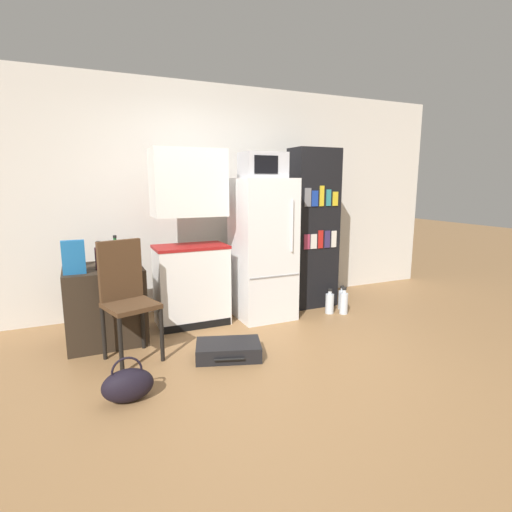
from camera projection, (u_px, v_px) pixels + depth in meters
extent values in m
plane|color=olive|center=(280.00, 368.00, 3.34)|extent=(24.00, 24.00, 0.00)
cube|color=silver|center=(221.00, 198.00, 4.97)|extent=(6.40, 0.10, 2.68)
cube|color=#2D2319|center=(105.00, 304.00, 3.89)|extent=(0.71, 0.68, 0.73)
cube|color=white|center=(192.00, 286.00, 4.35)|extent=(0.76, 0.45, 0.84)
cube|color=maroon|center=(190.00, 247.00, 4.27)|extent=(0.77, 0.46, 0.03)
cube|color=white|center=(189.00, 183.00, 4.15)|extent=(0.76, 0.38, 0.70)
cube|color=black|center=(198.00, 326.00, 4.21)|extent=(0.73, 0.01, 0.08)
cube|color=white|center=(263.00, 249.00, 4.53)|extent=(0.62, 0.63, 1.58)
cube|color=gray|center=(275.00, 276.00, 4.29)|extent=(0.59, 0.01, 0.01)
cylinder|color=silver|center=(293.00, 226.00, 4.26)|extent=(0.02, 0.02, 0.55)
cube|color=#B7B7BC|center=(263.00, 165.00, 4.36)|extent=(0.47, 0.35, 0.28)
cube|color=black|center=(266.00, 165.00, 4.18)|extent=(0.27, 0.01, 0.19)
cube|color=black|center=(313.00, 229.00, 4.92)|extent=(0.57, 0.35, 1.94)
cube|color=#A33351|center=(307.00, 242.00, 4.70)|extent=(0.08, 0.01, 0.18)
cube|color=silver|center=(314.00, 241.00, 4.74)|extent=(0.08, 0.01, 0.17)
cube|color=red|center=(321.00, 239.00, 4.78)|extent=(0.07, 0.01, 0.22)
cube|color=#332856|center=(327.00, 239.00, 4.81)|extent=(0.07, 0.01, 0.21)
cube|color=silver|center=(334.00, 239.00, 4.85)|extent=(0.07, 0.01, 0.20)
cube|color=slate|center=(308.00, 197.00, 4.61)|extent=(0.08, 0.01, 0.21)
cube|color=#193899|center=(315.00, 199.00, 4.65)|extent=(0.08, 0.01, 0.18)
cube|color=gold|center=(322.00, 196.00, 4.68)|extent=(0.06, 0.01, 0.24)
cube|color=teal|center=(329.00, 198.00, 4.72)|extent=(0.06, 0.01, 0.19)
cube|color=gold|center=(335.00, 199.00, 4.77)|extent=(0.07, 0.01, 0.17)
cylinder|color=#AD1914|center=(120.00, 256.00, 4.03)|extent=(0.09, 0.09, 0.13)
cylinder|color=#AD1914|center=(119.00, 248.00, 4.02)|extent=(0.04, 0.04, 0.02)
cylinder|color=black|center=(119.00, 246.00, 4.02)|extent=(0.05, 0.05, 0.01)
cylinder|color=#1E47A3|center=(72.00, 258.00, 3.79)|extent=(0.09, 0.09, 0.19)
cylinder|color=#1E47A3|center=(71.00, 246.00, 3.77)|extent=(0.04, 0.04, 0.03)
cylinder|color=black|center=(71.00, 243.00, 3.76)|extent=(0.05, 0.05, 0.02)
cylinder|color=black|center=(99.00, 259.00, 3.69)|extent=(0.08, 0.08, 0.21)
cylinder|color=black|center=(98.00, 246.00, 3.67)|extent=(0.03, 0.03, 0.04)
cylinder|color=black|center=(98.00, 242.00, 3.67)|extent=(0.04, 0.04, 0.02)
cylinder|color=#1E6028|center=(116.00, 255.00, 3.79)|extent=(0.06, 0.06, 0.24)
cylinder|color=#1E6028|center=(115.00, 240.00, 3.76)|extent=(0.03, 0.03, 0.04)
cylinder|color=black|center=(115.00, 237.00, 3.75)|extent=(0.03, 0.03, 0.02)
cylinder|color=silver|center=(110.00, 263.00, 3.89)|extent=(0.15, 0.15, 0.04)
cube|color=#1E66A8|center=(74.00, 257.00, 3.51)|extent=(0.19, 0.07, 0.30)
cylinder|color=black|center=(121.00, 346.00, 3.20)|extent=(0.04, 0.04, 0.48)
cylinder|color=black|center=(162.00, 335.00, 3.44)|extent=(0.04, 0.04, 0.48)
cylinder|color=black|center=(104.00, 333.00, 3.47)|extent=(0.04, 0.04, 0.48)
cylinder|color=black|center=(143.00, 324.00, 3.71)|extent=(0.04, 0.04, 0.48)
cube|color=#4C331E|center=(131.00, 306.00, 3.41)|extent=(0.50, 0.50, 0.04)
cube|color=#4C331E|center=(120.00, 270.00, 3.49)|extent=(0.38, 0.16, 0.53)
cube|color=black|center=(228.00, 350.00, 3.54)|extent=(0.65, 0.51, 0.13)
cylinder|color=black|center=(229.00, 359.00, 3.35)|extent=(0.25, 0.10, 0.02)
ellipsoid|color=black|center=(128.00, 385.00, 2.82)|extent=(0.36, 0.20, 0.24)
torus|color=black|center=(127.00, 371.00, 2.80)|extent=(0.21, 0.02, 0.21)
cylinder|color=silver|center=(344.00, 303.00, 4.71)|extent=(0.10, 0.10, 0.25)
cylinder|color=silver|center=(344.00, 291.00, 4.68)|extent=(0.04, 0.04, 0.04)
cylinder|color=black|center=(344.00, 289.00, 4.68)|extent=(0.05, 0.05, 0.03)
cylinder|color=silver|center=(330.00, 304.00, 4.73)|extent=(0.10, 0.10, 0.23)
cylinder|color=silver|center=(330.00, 293.00, 4.70)|extent=(0.04, 0.04, 0.04)
cylinder|color=black|center=(330.00, 290.00, 4.70)|extent=(0.05, 0.05, 0.02)
cylinder|color=silver|center=(342.00, 300.00, 4.90)|extent=(0.09, 0.09, 0.23)
cylinder|color=silver|center=(342.00, 289.00, 4.87)|extent=(0.04, 0.04, 0.04)
cylinder|color=black|center=(342.00, 287.00, 4.87)|extent=(0.05, 0.05, 0.02)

